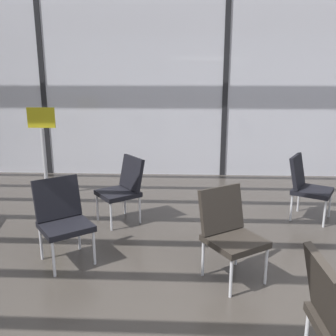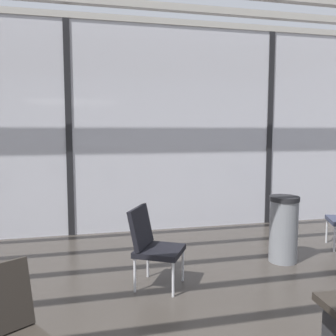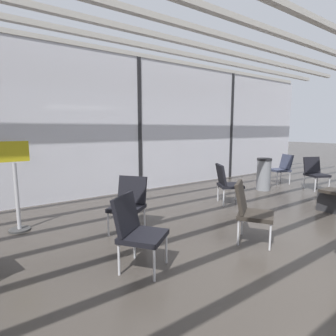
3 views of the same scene
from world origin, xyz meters
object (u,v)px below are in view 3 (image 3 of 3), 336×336
(lounge_chair_0, at_px, (136,228))
(lounge_chair_5, at_px, (227,181))
(lounge_chair_4, at_px, (282,167))
(lounge_chair_3, at_px, (250,208))
(info_sign, at_px, (16,190))
(lounge_chair_2, at_px, (315,171))
(trash_bin, at_px, (264,174))
(lounge_chair_7, at_px, (129,201))
(parked_airplane, at_px, (55,123))

(lounge_chair_0, bearing_deg, lounge_chair_5, -13.40)
(lounge_chair_4, relative_size, lounge_chair_5, 1.00)
(lounge_chair_3, xyz_separation_m, info_sign, (-2.69, 2.38, 0.18))
(lounge_chair_2, height_order, info_sign, info_sign)
(lounge_chair_4, bearing_deg, lounge_chair_0, -49.72)
(trash_bin, bearing_deg, lounge_chair_7, -172.77)
(parked_airplane, relative_size, lounge_chair_5, 13.01)
(lounge_chair_5, bearing_deg, lounge_chair_4, -49.68)
(parked_airplane, bearing_deg, lounge_chair_4, -59.82)
(lounge_chair_5, distance_m, info_sign, 4.01)
(lounge_chair_0, bearing_deg, lounge_chair_7, 29.68)
(lounge_chair_5, bearing_deg, parked_airplane, 39.96)
(parked_airplane, height_order, lounge_chair_4, parked_airplane)
(info_sign, bearing_deg, lounge_chair_5, -11.75)
(lounge_chair_3, height_order, info_sign, info_sign)
(lounge_chair_2, xyz_separation_m, lounge_chair_5, (-3.03, 0.39, 0.00))
(lounge_chair_2, distance_m, lounge_chair_7, 5.50)
(lounge_chair_7, xyz_separation_m, trash_bin, (4.27, 0.54, -0.06))
(lounge_chair_2, bearing_deg, lounge_chair_7, -158.27)
(lounge_chair_0, relative_size, lounge_chair_7, 1.00)
(lounge_chair_7, distance_m, info_sign, 1.79)
(lounge_chair_5, bearing_deg, lounge_chair_2, -67.80)
(lounge_chair_3, height_order, lounge_chair_5, same)
(parked_airplane, bearing_deg, lounge_chair_7, -95.82)
(trash_bin, bearing_deg, lounge_chair_3, -147.87)
(parked_airplane, distance_m, trash_bin, 9.01)
(lounge_chair_2, relative_size, lounge_chair_7, 1.00)
(lounge_chair_2, bearing_deg, info_sign, -166.19)
(lounge_chair_3, relative_size, info_sign, 0.60)
(parked_airplane, distance_m, lounge_chair_2, 10.17)
(lounge_chair_0, xyz_separation_m, info_sign, (-0.99, 2.12, 0.18))
(trash_bin, height_order, info_sign, info_sign)
(lounge_chair_5, xyz_separation_m, info_sign, (-3.92, 0.82, 0.18))
(lounge_chair_3, bearing_deg, trash_bin, -0.62)
(lounge_chair_4, bearing_deg, lounge_chair_5, -56.40)
(parked_airplane, xyz_separation_m, lounge_chair_0, (-1.36, -9.87, -1.39))
(parked_airplane, relative_size, info_sign, 7.86)
(lounge_chair_3, distance_m, lounge_chair_5, 1.99)
(trash_bin, xyz_separation_m, info_sign, (-5.72, 0.48, 0.25))
(lounge_chair_5, distance_m, lounge_chair_7, 2.48)
(parked_airplane, height_order, lounge_chair_0, parked_airplane)
(lounge_chair_2, relative_size, lounge_chair_4, 1.00)
(lounge_chair_3, height_order, lounge_chair_4, same)
(lounge_chair_4, relative_size, lounge_chair_7, 1.00)
(lounge_chair_0, xyz_separation_m, lounge_chair_5, (2.93, 1.30, 0.00))
(parked_airplane, distance_m, lounge_chair_3, 10.23)
(lounge_chair_0, distance_m, lounge_chair_5, 3.21)
(lounge_chair_2, xyz_separation_m, lounge_chair_4, (0.03, 0.97, 0.00))
(parked_airplane, height_order, lounge_chair_3, parked_airplane)
(trash_bin, bearing_deg, lounge_chair_5, -169.46)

